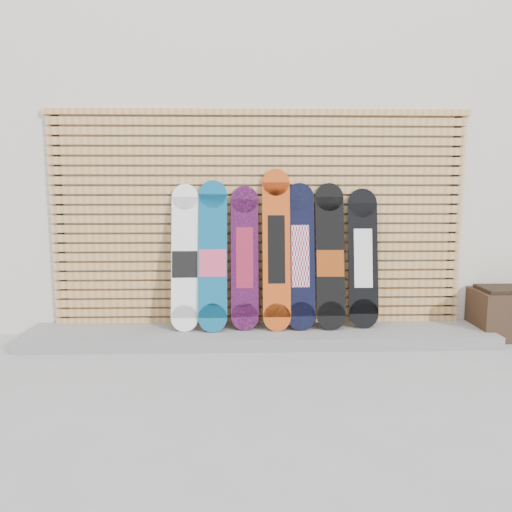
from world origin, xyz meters
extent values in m
plane|color=#97979A|center=(0.00, 0.00, 0.00)|extent=(80.00, 80.00, 0.00)
cube|color=beige|center=(0.50, 3.50, 1.80)|extent=(12.00, 5.00, 3.60)
cube|color=gray|center=(-0.15, 0.68, 0.06)|extent=(4.60, 0.70, 0.12)
cube|color=tan|center=(-0.15, 0.97, 0.14)|extent=(4.20, 0.05, 0.08)
cube|color=tan|center=(-0.15, 0.97, 0.23)|extent=(4.20, 0.05, 0.08)
cube|color=tan|center=(-0.15, 0.97, 0.33)|extent=(4.20, 0.05, 0.07)
cube|color=tan|center=(-0.15, 0.97, 0.43)|extent=(4.20, 0.05, 0.07)
cube|color=tan|center=(-0.15, 0.97, 0.53)|extent=(4.20, 0.05, 0.07)
cube|color=tan|center=(-0.15, 0.97, 0.62)|extent=(4.20, 0.05, 0.07)
cube|color=tan|center=(-0.15, 0.97, 0.72)|extent=(4.20, 0.05, 0.07)
cube|color=tan|center=(-0.15, 0.97, 0.82)|extent=(4.20, 0.05, 0.07)
cube|color=tan|center=(-0.15, 0.97, 0.91)|extent=(4.20, 0.05, 0.07)
cube|color=tan|center=(-0.15, 0.97, 1.01)|extent=(4.20, 0.05, 0.08)
cube|color=tan|center=(-0.15, 0.97, 1.11)|extent=(4.20, 0.05, 0.08)
cube|color=tan|center=(-0.15, 0.97, 1.20)|extent=(4.20, 0.05, 0.08)
cube|color=tan|center=(-0.15, 0.97, 1.30)|extent=(4.20, 0.05, 0.08)
cube|color=tan|center=(-0.15, 0.97, 1.40)|extent=(4.20, 0.05, 0.08)
cube|color=tan|center=(-0.15, 0.97, 1.50)|extent=(4.20, 0.05, 0.08)
cube|color=tan|center=(-0.15, 0.97, 1.59)|extent=(4.20, 0.05, 0.08)
cube|color=tan|center=(-0.15, 0.97, 1.69)|extent=(4.20, 0.05, 0.08)
cube|color=tan|center=(-0.15, 0.97, 1.79)|extent=(4.20, 0.05, 0.08)
cube|color=tan|center=(-0.15, 0.97, 1.88)|extent=(4.20, 0.05, 0.08)
cube|color=tan|center=(-0.15, 0.97, 1.98)|extent=(4.20, 0.05, 0.08)
cube|color=tan|center=(-0.15, 0.97, 2.08)|extent=(4.20, 0.05, 0.08)
cube|color=tan|center=(-0.15, 0.97, 2.17)|extent=(4.20, 0.05, 0.08)
cube|color=black|center=(-2.17, 0.99, 1.12)|extent=(0.06, 0.04, 2.23)
cube|color=black|center=(1.87, 0.99, 1.12)|extent=(0.06, 0.04, 2.23)
cube|color=tan|center=(-0.15, 0.97, 2.26)|extent=(4.26, 0.07, 0.06)
cube|color=white|center=(-0.89, 0.78, 0.84)|extent=(0.27, 0.28, 1.18)
cylinder|color=white|center=(-0.89, 0.65, 0.25)|extent=(0.27, 0.08, 0.26)
cylinder|color=white|center=(-0.89, 0.91, 1.43)|extent=(0.27, 0.08, 0.26)
cube|color=black|center=(-0.89, 0.76, 0.77)|extent=(0.25, 0.08, 0.26)
cube|color=#0D5984|center=(-0.61, 0.76, 0.86)|extent=(0.28, 0.30, 1.20)
cylinder|color=#0D5984|center=(-0.61, 0.62, 0.26)|extent=(0.28, 0.09, 0.28)
cylinder|color=#0D5984|center=(-0.61, 0.90, 1.45)|extent=(0.28, 0.09, 0.28)
cube|color=#EE547D|center=(-0.61, 0.74, 0.78)|extent=(0.27, 0.09, 0.27)
cube|color=black|center=(-0.30, 0.79, 0.83)|extent=(0.27, 0.26, 1.15)
cylinder|color=black|center=(-0.30, 0.67, 0.25)|extent=(0.27, 0.08, 0.27)
cylinder|color=black|center=(-0.30, 0.91, 1.40)|extent=(0.27, 0.08, 0.27)
cube|color=maroon|center=(-0.30, 0.79, 0.83)|extent=(0.17, 0.15, 0.60)
cube|color=#C34714|center=(0.02, 0.77, 0.91)|extent=(0.28, 0.29, 1.32)
cylinder|color=#C34714|center=(0.02, 0.64, 0.25)|extent=(0.28, 0.08, 0.27)
cylinder|color=#C34714|center=(0.02, 0.91, 1.57)|extent=(0.28, 0.08, 0.27)
cube|color=black|center=(0.02, 0.77, 0.91)|extent=(0.17, 0.16, 0.67)
cube|color=black|center=(0.26, 0.78, 0.84)|extent=(0.28, 0.27, 1.17)
cylinder|color=black|center=(0.26, 0.65, 0.26)|extent=(0.28, 0.08, 0.28)
cylinder|color=black|center=(0.26, 0.90, 1.43)|extent=(0.28, 0.08, 0.28)
cube|color=white|center=(0.26, 0.78, 0.84)|extent=(0.18, 0.16, 0.61)
cube|color=black|center=(0.56, 0.78, 0.84)|extent=(0.29, 0.27, 1.17)
cylinder|color=black|center=(0.56, 0.66, 0.26)|extent=(0.29, 0.08, 0.29)
cylinder|color=black|center=(0.56, 0.90, 1.42)|extent=(0.29, 0.08, 0.29)
cube|color=maroon|center=(0.56, 0.76, 0.77)|extent=(0.27, 0.08, 0.27)
cube|color=black|center=(0.90, 0.81, 0.82)|extent=(0.30, 0.22, 1.10)
cylinder|color=black|center=(0.90, 0.71, 0.27)|extent=(0.30, 0.07, 0.30)
cylinder|color=black|center=(0.90, 0.91, 1.36)|extent=(0.30, 0.07, 0.30)
cube|color=white|center=(0.90, 0.81, 0.82)|extent=(0.18, 0.13, 0.59)
camera|label=1|loc=(-0.33, -4.13, 1.53)|focal=35.00mm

